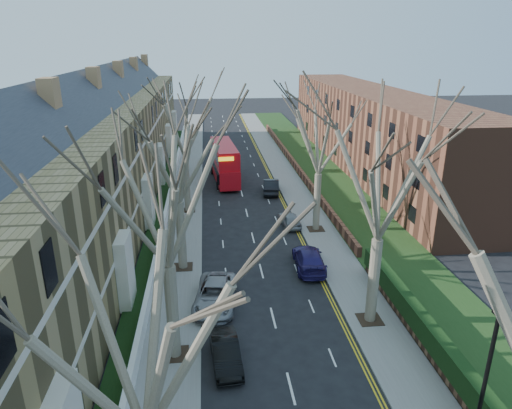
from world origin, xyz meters
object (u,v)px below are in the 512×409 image
object	(u,v)px
lamp_post	(480,406)
double_decker_bus	(224,163)
car_right_near	(309,259)
car_left_mid	(226,353)

from	to	relation	value
lamp_post	double_decker_bus	world-z (taller)	lamp_post
lamp_post	car_right_near	xyz separation A→B (m)	(-1.46, 18.60, -3.83)
lamp_post	double_decker_bus	xyz separation A→B (m)	(-6.64, 41.55, -2.44)
lamp_post	car_left_mid	xyz separation A→B (m)	(-8.05, 8.68, -3.91)
double_decker_bus	car_right_near	bearing A→B (deg)	98.24
lamp_post	car_right_near	distance (m)	19.05
double_decker_bus	car_right_near	xyz separation A→B (m)	(5.18, -22.94, -1.40)
lamp_post	car_left_mid	world-z (taller)	lamp_post
car_left_mid	car_right_near	xyz separation A→B (m)	(6.59, 9.92, 0.08)
car_left_mid	double_decker_bus	bearing A→B (deg)	82.86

